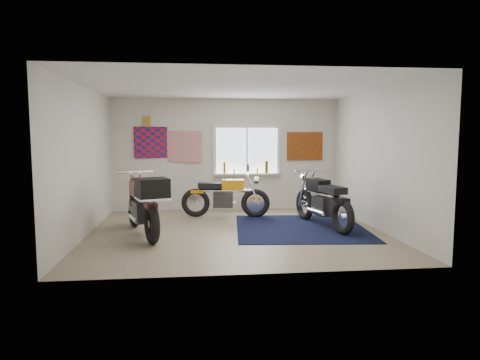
{
  "coord_description": "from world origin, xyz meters",
  "views": [
    {
      "loc": [
        -0.8,
        -7.91,
        1.82
      ],
      "look_at": [
        0.11,
        0.4,
        0.94
      ],
      "focal_mm": 32.0,
      "sensor_mm": 36.0,
      "label": 1
    }
  ],
  "objects": [
    {
      "name": "black_chrome_bike",
      "position": [
        1.75,
        0.28,
        0.49
      ],
      "size": [
        0.76,
        2.14,
        1.11
      ],
      "rotation": [
        0.0,
        0.0,
        1.79
      ],
      "color": "black",
      "rests_on": "navy_rug"
    },
    {
      "name": "flag_display",
      "position": [
        -1.9,
        2.48,
        2.15
      ],
      "size": [
        1.6,
        0.1,
        1.17
      ],
      "color": "red",
      "rests_on": "room_shell"
    },
    {
      "name": "oil_bottles",
      "position": [
        0.57,
        2.4,
        1.03
      ],
      "size": [
        1.11,
        0.09,
        0.3
      ],
      "color": "#896613",
      "rests_on": "window_assembly"
    },
    {
      "name": "ground",
      "position": [
        0.0,
        0.0,
        0.0
      ],
      "size": [
        5.5,
        5.5,
        0.0
      ],
      "primitive_type": "plane",
      "color": "#9E896B",
      "rests_on": "ground"
    },
    {
      "name": "room_shell",
      "position": [
        0.0,
        0.0,
        1.64
      ],
      "size": [
        5.5,
        5.5,
        5.5
      ],
      "color": "white",
      "rests_on": "ground"
    },
    {
      "name": "maroon_tourer",
      "position": [
        -1.69,
        -0.21,
        0.59
      ],
      "size": [
        1.09,
        2.2,
        1.14
      ],
      "rotation": [
        0.0,
        0.0,
        1.89
      ],
      "color": "black",
      "rests_on": "ground"
    },
    {
      "name": "navy_rug",
      "position": [
        1.28,
        0.19,
        0.01
      ],
      "size": [
        2.72,
        2.81,
        0.01
      ],
      "primitive_type": "cube",
      "rotation": [
        0.0,
        0.0,
        -0.09
      ],
      "color": "black",
      "rests_on": "ground"
    },
    {
      "name": "yellow_triumph",
      "position": [
        -0.11,
        1.5,
        0.44
      ],
      "size": [
        1.98,
        0.6,
        1.0
      ],
      "rotation": [
        0.0,
        0.0,
        -0.15
      ],
      "color": "black",
      "rests_on": "ground"
    },
    {
      "name": "window_assembly",
      "position": [
        0.5,
        2.47,
        1.37
      ],
      "size": [
        1.66,
        0.17,
        1.26
      ],
      "color": "white",
      "rests_on": "room_shell"
    },
    {
      "name": "triumph_poster",
      "position": [
        1.95,
        2.48,
        1.55
      ],
      "size": [
        0.9,
        0.03,
        0.7
      ],
      "primitive_type": "cube",
      "color": "#A54C14",
      "rests_on": "room_shell"
    }
  ]
}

